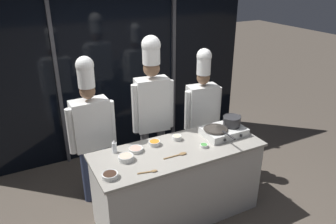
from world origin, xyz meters
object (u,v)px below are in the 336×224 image
at_px(prep_bowl_soy_glaze, 110,175).
at_px(chef_sous, 152,102).
at_px(stock_pot, 232,121).
at_px(prep_bowl_chicken, 126,157).
at_px(prep_bowl_shrimp, 136,149).
at_px(portable_stove, 223,131).
at_px(frying_pan, 216,128).
at_px(prep_bowl_carrots, 155,143).
at_px(prep_bowl_noodles, 177,137).
at_px(chef_head, 91,124).
at_px(serving_spoon_solid, 151,171).
at_px(prep_bowl_scallions, 204,145).
at_px(squeeze_bottle_clear, 114,147).
at_px(serving_spoon_slotted, 180,154).
at_px(chef_line, 202,105).

distance_m(prep_bowl_soy_glaze, chef_sous, 1.25).
relative_size(stock_pot, prep_bowl_chicken, 1.48).
xyz_separation_m(prep_bowl_soy_glaze, prep_bowl_shrimp, (0.41, 0.34, -0.00)).
xyz_separation_m(portable_stove, frying_pan, (-0.12, -0.00, 0.08)).
distance_m(stock_pot, chef_sous, 1.01).
bearing_deg(chef_sous, stock_pot, 145.82).
xyz_separation_m(stock_pot, chef_sous, (-0.75, 0.65, 0.15)).
relative_size(frying_pan, stock_pot, 2.09).
relative_size(prep_bowl_carrots, chef_sous, 0.07).
relative_size(prep_bowl_noodles, chef_head, 0.06).
xyz_separation_m(prep_bowl_noodles, serving_spoon_solid, (-0.55, -0.46, -0.02)).
xyz_separation_m(serving_spoon_solid, chef_sous, (0.47, 0.97, 0.30)).
height_order(frying_pan, prep_bowl_scallions, frying_pan).
xyz_separation_m(frying_pan, stock_pot, (0.23, 0.00, 0.04)).
bearing_deg(prep_bowl_shrimp, prep_bowl_chicken, -142.45).
bearing_deg(frying_pan, serving_spoon_solid, -162.28).
relative_size(prep_bowl_soy_glaze, prep_bowl_carrots, 1.20).
relative_size(frying_pan, prep_bowl_scallions, 5.46).
height_order(portable_stove, chef_head, chef_head).
height_order(portable_stove, prep_bowl_scallions, portable_stove).
bearing_deg(frying_pan, squeeze_bottle_clear, 170.13).
bearing_deg(prep_bowl_noodles, serving_spoon_solid, -139.63).
relative_size(portable_stove, prep_bowl_soy_glaze, 3.14).
relative_size(prep_bowl_scallions, prep_bowl_noodles, 0.85).
xyz_separation_m(frying_pan, prep_bowl_soy_glaze, (-1.38, -0.22, -0.09)).
bearing_deg(portable_stove, frying_pan, -177.90).
relative_size(prep_bowl_carrots, chef_head, 0.07).
xyz_separation_m(prep_bowl_noodles, serving_spoon_slotted, (-0.13, -0.32, -0.02)).
bearing_deg(prep_bowl_chicken, serving_spoon_solid, -65.98).
relative_size(prep_bowl_shrimp, serving_spoon_solid, 0.79).
height_order(prep_bowl_chicken, prep_bowl_noodles, prep_bowl_chicken).
bearing_deg(prep_bowl_chicken, prep_bowl_noodles, 11.95).
bearing_deg(squeeze_bottle_clear, serving_spoon_slotted, -31.67).
bearing_deg(prep_bowl_scallions, stock_pot, 16.82).
xyz_separation_m(stock_pot, chef_line, (-0.01, 0.64, -0.03)).
distance_m(prep_bowl_shrimp, serving_spoon_solid, 0.44).
height_order(prep_bowl_soy_glaze, chef_line, chef_line).
xyz_separation_m(portable_stove, chef_sous, (-0.64, 0.65, 0.26)).
bearing_deg(prep_bowl_scallions, prep_bowl_shrimp, 159.31).
xyz_separation_m(stock_pot, prep_bowl_scallions, (-0.49, -0.15, -0.14)).
xyz_separation_m(prep_bowl_noodles, chef_head, (-0.85, 0.57, 0.12)).
xyz_separation_m(prep_bowl_shrimp, serving_spoon_slotted, (0.39, -0.29, -0.02)).
xyz_separation_m(portable_stove, chef_line, (0.10, 0.64, 0.08)).
bearing_deg(prep_bowl_noodles, serving_spoon_slotted, -113.12).
bearing_deg(serving_spoon_solid, squeeze_bottle_clear, 110.43).
height_order(frying_pan, prep_bowl_carrots, frying_pan).
height_order(chef_head, chef_sous, chef_sous).
xyz_separation_m(prep_bowl_shrimp, prep_bowl_noodles, (0.53, 0.02, 0.01)).
height_order(portable_stove, prep_bowl_chicken, portable_stove).
bearing_deg(serving_spoon_solid, chef_head, 106.55).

